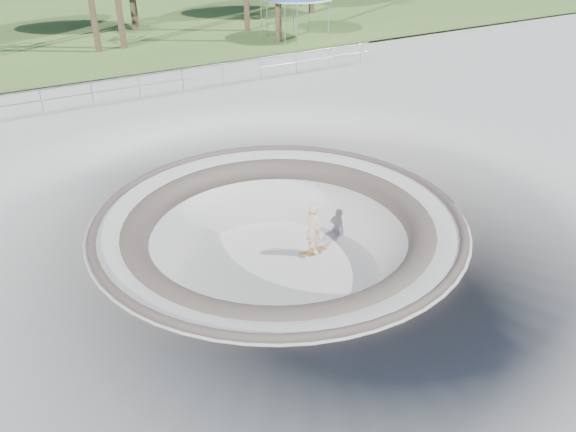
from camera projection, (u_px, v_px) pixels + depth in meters
name	position (u px, v px, depth m)	size (l,w,h in m)	color
ground	(279.00, 217.00, 15.59)	(180.00, 180.00, 0.00)	#ADACA7
skate_bowl	(279.00, 271.00, 16.48)	(14.00, 14.00, 4.10)	#ADACA7
grass_strip	(45.00, 19.00, 40.91)	(180.00, 36.00, 0.12)	#3D6327
distant_hills	(54.00, 51.00, 63.47)	(103.20, 45.00, 28.60)	brown
safety_railing	(139.00, 86.00, 24.22)	(25.00, 0.06, 1.03)	#95989D
skateboard	(313.00, 251.00, 17.41)	(0.86, 0.24, 0.09)	brown
skater	(313.00, 228.00, 17.00)	(0.59, 0.39, 1.62)	#DDB28F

